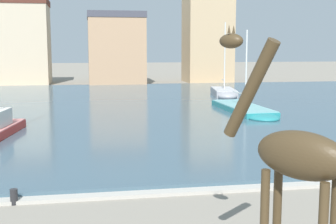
{
  "coord_description": "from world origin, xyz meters",
  "views": [
    {
      "loc": [
        -2.67,
        -5.22,
        4.89
      ],
      "look_at": [
        0.67,
        13.73,
        2.2
      ],
      "focal_mm": 49.11,
      "sensor_mm": 36.0,
      "label": 1
    }
  ],
  "objects_px": {
    "sailboat_grey": "(224,94)",
    "giraffe_statue": "(293,159)",
    "sailboat_teal": "(246,111)",
    "mooring_bollard": "(14,197)"
  },
  "relations": [
    {
      "from": "sailboat_grey",
      "to": "mooring_bollard",
      "type": "relative_size",
      "value": 14.68
    },
    {
      "from": "sailboat_teal",
      "to": "mooring_bollard",
      "type": "xyz_separation_m",
      "value": [
        -13.69,
        -16.97,
        -0.1
      ]
    },
    {
      "from": "giraffe_statue",
      "to": "sailboat_teal",
      "type": "xyz_separation_m",
      "value": [
        7.41,
        23.35,
        -2.4
      ]
    },
    {
      "from": "sailboat_grey",
      "to": "sailboat_teal",
      "type": "distance_m",
      "value": 11.61
    },
    {
      "from": "sailboat_teal",
      "to": "mooring_bollard",
      "type": "height_order",
      "value": "sailboat_teal"
    },
    {
      "from": "sailboat_grey",
      "to": "sailboat_teal",
      "type": "xyz_separation_m",
      "value": [
        -1.83,
        -11.46,
        -0.13
      ]
    },
    {
      "from": "sailboat_grey",
      "to": "giraffe_statue",
      "type": "bearing_deg",
      "value": -104.88
    },
    {
      "from": "giraffe_statue",
      "to": "sailboat_grey",
      "type": "xyz_separation_m",
      "value": [
        9.25,
        34.81,
        -2.27
      ]
    },
    {
      "from": "giraffe_statue",
      "to": "sailboat_grey",
      "type": "height_order",
      "value": "sailboat_grey"
    },
    {
      "from": "mooring_bollard",
      "to": "giraffe_statue",
      "type": "bearing_deg",
      "value": -45.48
    }
  ]
}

